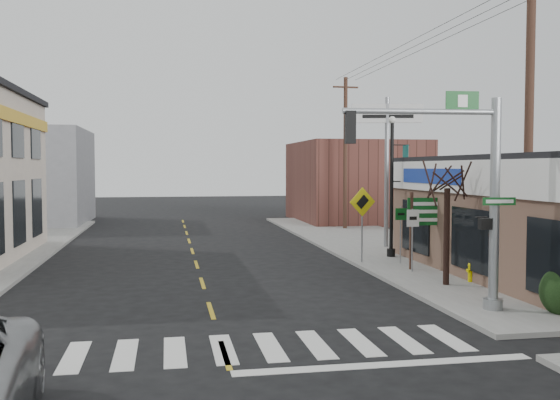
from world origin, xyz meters
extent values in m
plane|color=black|center=(0.00, 0.00, 0.00)|extent=(140.00, 140.00, 0.00)
cube|color=gray|center=(9.00, 13.00, 0.07)|extent=(6.00, 38.00, 0.13)
cube|color=gold|center=(0.00, 8.00, 0.01)|extent=(0.12, 56.00, 0.01)
cube|color=silver|center=(0.00, 0.40, 0.01)|extent=(11.00, 2.20, 0.01)
cube|color=#572F27|center=(12.00, 30.00, 2.80)|extent=(8.00, 10.00, 5.60)
cube|color=slate|center=(-11.00, 32.00, 3.20)|extent=(9.00, 10.00, 6.40)
cylinder|color=gray|center=(7.20, 2.29, 2.86)|extent=(0.26, 0.26, 5.47)
cylinder|color=gray|center=(5.20, 2.29, 5.23)|extent=(4.01, 0.15, 0.15)
cube|color=black|center=(3.39, 2.29, 4.82)|extent=(0.26, 0.20, 0.82)
cube|color=#0D4D19|center=(7.20, 2.07, 2.95)|extent=(0.87, 0.04, 0.20)
cube|color=#0D4D19|center=(6.29, 2.29, 5.50)|extent=(0.87, 0.05, 0.50)
cube|color=black|center=(6.95, 2.24, 2.36)|extent=(0.29, 0.24, 0.29)
cube|color=#452C20|center=(7.55, 8.69, 1.53)|extent=(0.10, 0.10, 2.79)
cube|color=#452C20|center=(8.85, 8.69, 1.53)|extent=(0.10, 0.10, 2.79)
cube|color=#105515|center=(8.20, 8.63, 2.23)|extent=(1.60, 0.05, 1.00)
cylinder|color=#C7BA00|center=(8.50, 6.00, 0.38)|extent=(0.18, 0.18, 0.51)
sphere|color=#C7BA00|center=(8.50, 6.00, 0.67)|extent=(0.20, 0.20, 0.20)
cylinder|color=gray|center=(6.33, 10.63, 1.47)|extent=(0.06, 0.06, 2.67)
cube|color=gold|center=(6.33, 10.60, 2.48)|extent=(1.13, 0.03, 1.13)
cylinder|color=black|center=(8.00, 11.90, 2.92)|extent=(0.15, 0.15, 5.58)
sphere|color=silver|center=(8.00, 11.90, 5.76)|extent=(0.30, 0.30, 0.30)
cube|color=#13534D|center=(8.59, 11.90, 3.99)|extent=(0.02, 0.59, 1.50)
cylinder|color=gray|center=(8.90, 14.97, 3.58)|extent=(0.20, 0.20, 6.91)
cube|color=silver|center=(8.90, 14.97, 6.30)|extent=(3.25, 0.18, 0.86)
cylinder|color=black|center=(7.50, 5.69, 1.65)|extent=(0.19, 0.19, 3.04)
ellipsoid|color=black|center=(10.29, 6.07, 0.58)|extent=(1.20, 1.20, 0.90)
cylinder|color=#4A2D1E|center=(9.50, 4.49, 5.20)|extent=(0.26, 0.26, 10.13)
cylinder|color=#492A22|center=(9.50, 23.80, 4.67)|extent=(0.24, 0.24, 9.09)
cube|color=#492A22|center=(9.50, 23.80, 8.62)|extent=(1.58, 0.10, 0.10)
camera|label=1|loc=(-1.14, -12.50, 3.82)|focal=40.00mm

